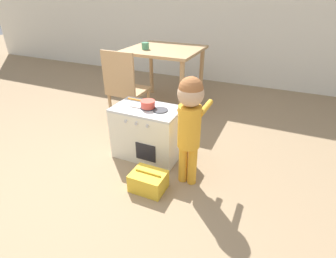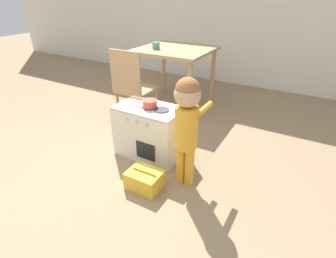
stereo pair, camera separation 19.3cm
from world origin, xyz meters
TOP-DOWN VIEW (x-y plane):
  - ground_plane at (0.00, 0.00)m, footprint 16.00×16.00m
  - play_kitchen at (0.32, 0.99)m, footprint 0.61×0.38m
  - toy_pot at (0.33, 0.99)m, footprint 0.27×0.13m
  - child_figure at (0.81, 0.77)m, footprint 0.20×0.36m
  - toy_basket at (0.56, 0.54)m, footprint 0.28×0.21m
  - dining_table at (-0.06, 2.19)m, footprint 0.91×0.87m
  - dining_chair_near at (-0.18, 1.43)m, footprint 0.38×0.38m
  - cup_on_table at (-0.25, 2.04)m, footprint 0.09×0.09m

SIDE VIEW (x-z plane):
  - ground_plane at x=0.00m, z-range 0.00..0.00m
  - toy_basket at x=0.56m, z-range -0.01..0.16m
  - play_kitchen at x=0.32m, z-range 0.00..0.50m
  - dining_chair_near at x=-0.18m, z-range 0.03..0.92m
  - toy_pot at x=0.33m, z-range 0.51..0.58m
  - child_figure at x=0.81m, z-range 0.15..1.07m
  - dining_table at x=-0.06m, z-range 0.27..1.05m
  - cup_on_table at x=-0.25m, z-range 0.78..0.86m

